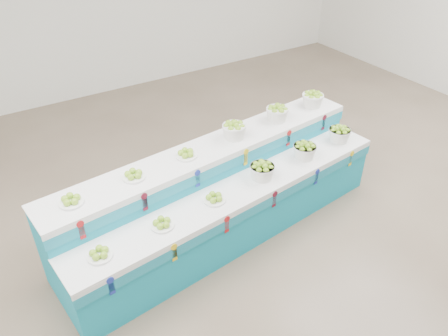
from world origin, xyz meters
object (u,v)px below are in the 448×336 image
at_px(display_stand, 224,194).
at_px(plate_upper_mid, 134,174).
at_px(basket_lower_left, 262,170).
at_px(basket_upper_right, 313,99).

distance_m(display_stand, plate_upper_mid, 1.14).
bearing_deg(plate_upper_mid, display_stand, -8.33).
xyz_separation_m(display_stand, basket_lower_left, (0.37, -0.21, 0.31)).
bearing_deg(plate_upper_mid, basket_upper_right, 6.14).
height_order(display_stand, plate_upper_mid, plate_upper_mid).
bearing_deg(basket_upper_right, basket_lower_left, -153.32).
bearing_deg(basket_lower_left, plate_upper_mid, 165.35).
relative_size(display_stand, basket_upper_right, 14.44).
bearing_deg(basket_lower_left, basket_upper_right, 26.68).
bearing_deg(basket_upper_right, plate_upper_mid, -173.86).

